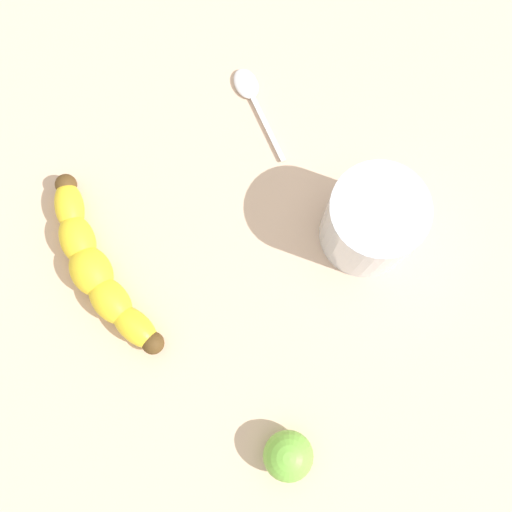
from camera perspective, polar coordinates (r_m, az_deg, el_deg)
The scene contains 5 objects.
wooden_tabletop at distance 62.71cm, azimuth 1.33°, elevation 6.69°, with size 120.00×120.00×3.00cm, color beige.
banana at distance 58.93cm, azimuth -14.96°, elevation -1.15°, with size 17.99×11.13×3.88cm.
smoothie_glass at distance 56.78cm, azimuth 11.08°, elevation 3.42°, with size 8.88×8.88×8.80cm.
lime_fruit at distance 55.98cm, azimuth 3.09°, elevation -18.48°, with size 4.51×4.51×4.51cm, color #75C142.
teaspoon at distance 64.92cm, azimuth -0.70°, elevation 15.60°, with size 10.00×7.61×0.80cm.
Camera 1 is at (9.17, -18.16, 60.82)cm, focal length 42.03 mm.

